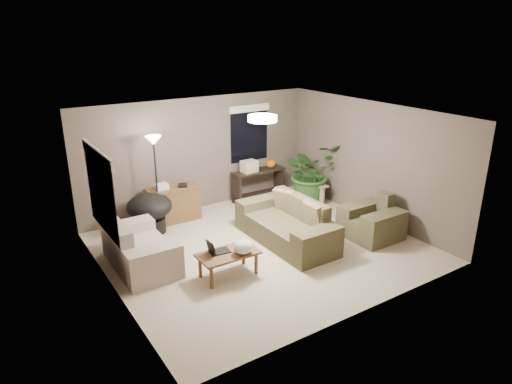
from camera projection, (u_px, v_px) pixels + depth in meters
room_shell at (262, 185)px, 8.14m from camera, size 5.50×5.50×5.50m
main_sofa at (288, 227)px, 8.73m from camera, size 0.95×2.20×0.85m
throw_pillows at (299, 207)px, 8.74m from camera, size 0.38×1.38×0.47m
loveseat at (139, 251)px, 7.79m from camera, size 0.90×1.60×0.85m
armchair at (372, 223)px, 8.92m from camera, size 0.95×1.00×0.85m
coffee_table at (228, 256)px, 7.49m from camera, size 1.00×0.55×0.42m
laptop at (216, 250)px, 7.44m from camera, size 0.37×0.26×0.24m
plastic_bag at (243, 247)px, 7.41m from camera, size 0.40×0.37×0.23m
desk at (174, 204)px, 9.65m from camera, size 1.10×0.50×0.75m
desk_papers at (166, 186)px, 9.42m from camera, size 0.70×0.29×0.12m
console_table at (258, 183)px, 10.78m from camera, size 1.30×0.40×0.75m
pumpkin at (271, 164)px, 10.82m from camera, size 0.27×0.27×0.19m
cardboard_box at (249, 166)px, 10.50m from camera, size 0.37×0.29×0.26m
papasan_chair at (150, 210)px, 9.07m from camera, size 0.91×0.91×0.80m
floor_lamp at (154, 151)px, 8.96m from camera, size 0.32×0.32×1.91m
ceiling_fixture at (262, 118)px, 7.73m from camera, size 0.50×0.50×0.10m
houseplant at (310, 179)px, 10.69m from camera, size 1.28×1.42×1.11m
cat_scratching_post at (322, 197)px, 10.49m from camera, size 0.32×0.32×0.50m
window_left at (99, 178)px, 6.79m from camera, size 0.05×1.56×1.33m
window_back at (249, 124)px, 10.57m from camera, size 1.06×0.05×1.33m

